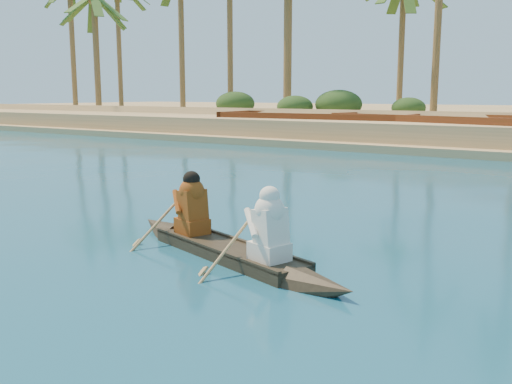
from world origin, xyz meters
The scene contains 3 objects.
canoe centered at (-8.00, 4.88, 0.29)m, with size 5.53×2.34×1.53m.
barge_left centered at (-18.16, 27.00, 0.67)m, with size 11.66×4.64×1.90m.
barge_mid centered at (-10.87, 27.00, 0.67)m, with size 12.13×6.35×1.93m.
Camera 1 is at (-2.47, -2.45, 2.69)m, focal length 40.00 mm.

